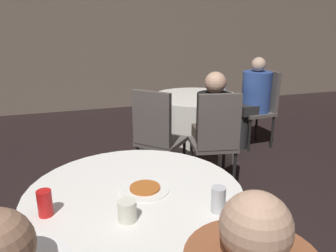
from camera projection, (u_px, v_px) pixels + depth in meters
The scene contains 13 objects.
wall_back at pixel (91, 31), 5.68m from camera, with size 16.00×0.06×2.80m.
table_near at pixel (137, 249), 1.80m from camera, with size 1.13×1.13×0.72m.
table_far at pixel (195, 126), 3.92m from camera, with size 1.04×1.04×0.72m.
chair_far_south at pixel (216, 135), 2.97m from camera, with size 0.46×0.47×0.97m.
chair_far_southwest at pixel (156, 131), 3.07m from camera, with size 0.57×0.57×0.97m.
chair_far_east at pixel (262, 102), 4.18m from camera, with size 0.43×0.42×0.97m.
person_black_shirt at pixel (211, 129), 3.14m from camera, with size 0.36×0.50×1.13m.
person_blue_shirt at pixel (251, 102), 4.12m from camera, with size 0.52×0.36×1.14m.
pizza_plate_near at pixel (145, 189), 1.70m from camera, with size 0.26×0.26×0.02m.
soda_can_red at pixel (45, 203), 1.46m from camera, with size 0.07×0.07×0.12m.
soda_can_silver at pixel (218, 200), 1.49m from camera, with size 0.07×0.07×0.12m.
cup_near at pixel (127, 211), 1.42m from camera, with size 0.08×0.08×0.10m.
bottle_far at pixel (222, 90), 3.55m from camera, with size 0.09×0.09×0.24m.
Camera 1 is at (-0.47, -1.48, 1.56)m, focal length 35.00 mm.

